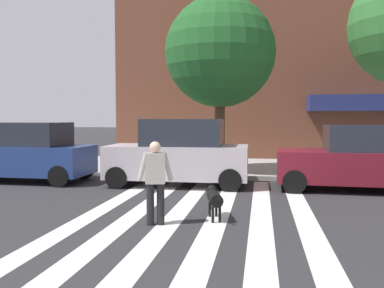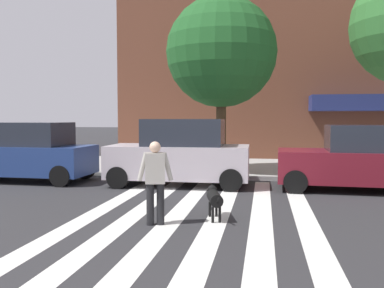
{
  "view_description": "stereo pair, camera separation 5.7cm",
  "coord_description": "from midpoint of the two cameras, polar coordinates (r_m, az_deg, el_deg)",
  "views": [
    {
      "loc": [
        1.36,
        -0.74,
        2.1
      ],
      "look_at": [
        -0.01,
        7.4,
        1.57
      ],
      "focal_mm": 38.61,
      "sensor_mm": 36.0,
      "label": 1
    },
    {
      "loc": [
        1.41,
        -0.73,
        2.1
      ],
      "look_at": [
        -0.01,
        7.4,
        1.57
      ],
      "focal_mm": 38.61,
      "sensor_mm": 36.0,
      "label": 2
    }
  ],
  "objects": [
    {
      "name": "crosswalk_stripes",
      "position": [
        7.71,
        -1.01,
        -12.13
      ],
      "size": [
        4.95,
        12.51,
        0.01
      ],
      "color": "silver",
      "rests_on": "ground_plane"
    },
    {
      "name": "ground_plane",
      "position": [
        7.71,
        -1.21,
        -12.15
      ],
      "size": [
        160.0,
        160.0,
        0.0
      ],
      "primitive_type": "plane",
      "color": "#2B2B2D"
    },
    {
      "name": "pedestrian_dog_walker",
      "position": [
        8.1,
        -5.29,
        -4.7
      ],
      "size": [
        0.7,
        0.32,
        1.64
      ],
      "color": "black",
      "rests_on": "ground_plane"
    },
    {
      "name": "street_tree_nearest",
      "position": [
        15.08,
        3.79,
        12.49
      ],
      "size": [
        3.94,
        3.94,
        6.26
      ],
      "color": "#4C3823",
      "rests_on": "sidewalk_far"
    },
    {
      "name": "parked_car_behind_first",
      "position": [
        12.75,
        -1.93,
        -1.37
      ],
      "size": [
        4.34,
        1.97,
        2.06
      ],
      "color": "#BCB0B9",
      "rests_on": "ground_plane"
    },
    {
      "name": "sidewalk_far",
      "position": [
        17.02,
        4.8,
        -3.2
      ],
      "size": [
        80.0,
        6.0,
        0.15
      ],
      "primitive_type": "cube",
      "color": "#A6A6A3",
      "rests_on": "ground_plane"
    },
    {
      "name": "dog_on_leash",
      "position": [
        8.62,
        2.91,
        -7.43
      ],
      "size": [
        0.44,
        1.12,
        0.65
      ],
      "color": "black",
      "rests_on": "ground_plane"
    },
    {
      "name": "parked_car_third_in_line",
      "position": [
        12.82,
        22.21,
        -2.04
      ],
      "size": [
        4.72,
        2.11,
        1.88
      ],
      "color": "maroon",
      "rests_on": "ground_plane"
    },
    {
      "name": "parked_car_near_curb",
      "position": [
        14.68,
        -22.14,
        -1.16
      ],
      "size": [
        4.42,
        1.98,
        1.95
      ],
      "color": "navy",
      "rests_on": "ground_plane"
    }
  ]
}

